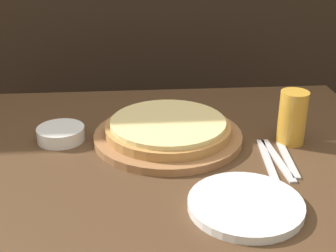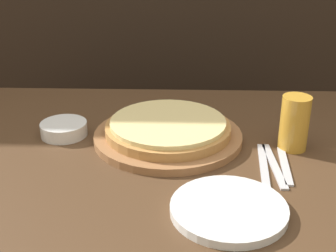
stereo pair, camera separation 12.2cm
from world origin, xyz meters
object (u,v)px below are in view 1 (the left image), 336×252
pizza_on_board (168,131)px  dinner_knife (278,160)px  dinner_plate (246,205)px  side_bowl (61,134)px  fork (267,160)px  beer_glass (293,115)px  spoon (288,159)px

pizza_on_board → dinner_knife: 0.29m
dinner_plate → dinner_knife: (0.12, 0.19, -0.01)m
pizza_on_board → side_bowl: 0.28m
fork → dinner_knife: same height
pizza_on_board → beer_glass: beer_glass is taller
fork → spoon: same height
side_bowl → dinner_knife: size_ratio=0.58×
pizza_on_board → fork: size_ratio=1.81×
beer_glass → side_bowl: beer_glass is taller
pizza_on_board → spoon: pizza_on_board is taller
beer_glass → spoon: beer_glass is taller
dinner_knife → beer_glass: bearing=58.0°
fork → spoon: bearing=0.0°
pizza_on_board → dinner_plate: size_ratio=1.66×
dinner_knife → pizza_on_board: bearing=152.1°
fork → spoon: (0.05, 0.00, 0.00)m
fork → dinner_knife: (0.03, 0.00, 0.00)m
dinner_knife → side_bowl: bearing=163.8°
pizza_on_board → beer_glass: bearing=-6.8°
spoon → fork: bearing=180.0°
beer_glass → spoon: 0.13m
pizza_on_board → fork: 0.27m
pizza_on_board → dinner_knife: size_ratio=1.81×
dinner_plate → fork: size_ratio=1.09×
fork → dinner_knife: bearing=0.0°
dinner_knife → spoon: 0.03m
beer_glass → dinner_knife: size_ratio=0.65×
beer_glass → dinner_plate: bearing=-122.4°
fork → spoon: size_ratio=1.18×
beer_glass → spoon: bearing=-110.2°
spoon → side_bowl: bearing=164.5°
pizza_on_board → fork: (0.23, -0.14, -0.02)m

